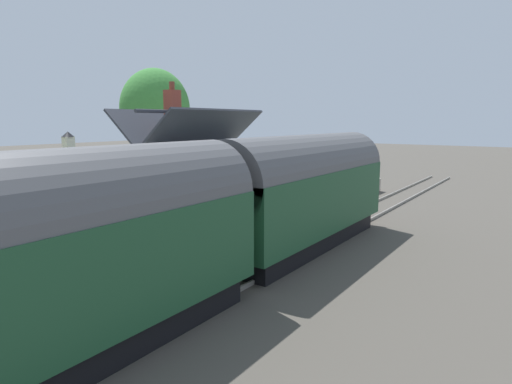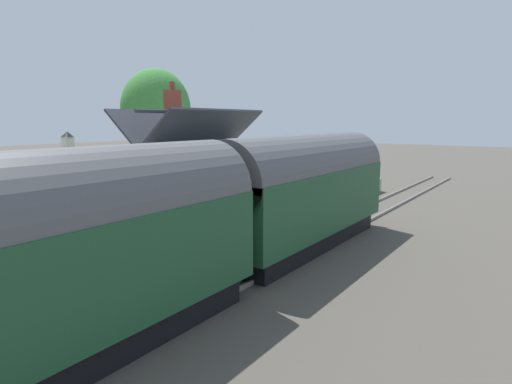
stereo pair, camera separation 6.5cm
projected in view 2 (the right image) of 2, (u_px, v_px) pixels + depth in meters
The scene contains 17 objects.
ground_plane at pixel (268, 249), 16.53m from camera, with size 160.00×160.00×0.00m, color #4C473F.
platform at pixel (184, 223), 18.91m from camera, with size 32.00×6.71×0.87m, color #A39B8C.
platform_edge_coping at pixel (243, 222), 17.05m from camera, with size 32.00×0.36×0.02m, color beige.
rail_near at pixel (305, 254), 15.61m from camera, with size 52.00×0.08×0.14m, color gray.
rail_far at pixel (272, 248), 16.42m from camera, with size 52.00×0.08×0.14m, color gray.
train at pixel (229, 210), 12.81m from camera, with size 19.06×2.73×4.32m.
station_building at pixel (190, 173), 20.55m from camera, with size 6.26×4.13×5.67m.
bench_mid_platform at pixel (282, 184), 24.14m from camera, with size 1.40×0.44×0.88m.
bench_platform_end at pixel (314, 177), 27.40m from camera, with size 1.41×0.45×0.88m.
bench_near_building at pixel (299, 180), 25.74m from camera, with size 1.42×0.49×0.88m.
planter_under_sign at pixel (77, 229), 14.58m from camera, with size 0.43×0.43×0.63m.
planter_bench_right at pixel (288, 177), 28.13m from camera, with size 0.45×0.45×0.70m.
planter_edge_near at pixel (267, 195), 21.69m from camera, with size 1.01×0.32×0.61m.
planter_edge_far at pixel (306, 190), 22.43m from camera, with size 0.48×0.48×0.73m.
lamp_post_platform at pixel (70, 173), 11.57m from camera, with size 0.32×0.50×3.68m.
station_sign_board at pixel (127, 215), 12.91m from camera, with size 0.96×0.06×1.57m.
tree_distant at pixel (156, 109), 32.48m from camera, with size 5.09×5.30×8.71m.
Camera 2 is at (-13.39, -8.70, 4.82)m, focal length 30.34 mm.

